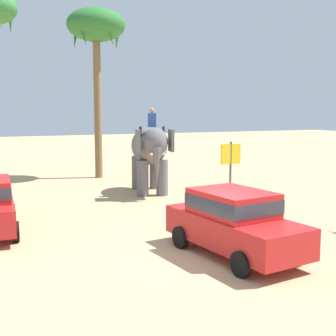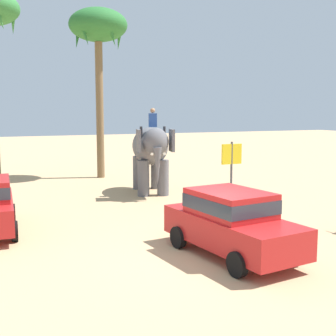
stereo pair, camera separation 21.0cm
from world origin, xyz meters
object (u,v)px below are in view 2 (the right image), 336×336
at_px(elephant_with_mahout, 151,150).
at_px(palm_tree_near_hut, 98,31).
at_px(signboard_yellow, 232,158).
at_px(car_sedan_foreground, 231,221).

height_order(elephant_with_mahout, palm_tree_near_hut, palm_tree_near_hut).
bearing_deg(palm_tree_near_hut, signboard_yellow, -63.33).
xyz_separation_m(car_sedan_foreground, palm_tree_near_hut, (0.74, 14.85, 7.18)).
height_order(palm_tree_near_hut, signboard_yellow, palm_tree_near_hut).
relative_size(palm_tree_near_hut, signboard_yellow, 3.89).
distance_m(car_sedan_foreground, elephant_with_mahout, 9.34).
bearing_deg(car_sedan_foreground, palm_tree_near_hut, 87.15).
xyz_separation_m(car_sedan_foreground, elephant_with_mahout, (1.50, 9.16, 1.06)).
xyz_separation_m(palm_tree_near_hut, signboard_yellow, (3.84, -7.65, -6.42)).
xyz_separation_m(elephant_with_mahout, palm_tree_near_hut, (-0.76, 5.69, 6.11)).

